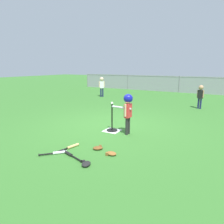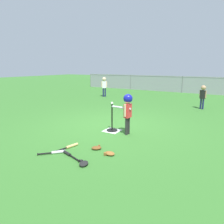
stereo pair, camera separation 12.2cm
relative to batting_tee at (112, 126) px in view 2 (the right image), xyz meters
name	(u,v)px [view 2 (the right image)]	position (x,y,z in m)	size (l,w,h in m)	color
ground_plane	(111,125)	(-0.34, 0.47, -0.13)	(60.00, 60.00, 0.00)	#336B28
home_plate	(112,131)	(0.00, 0.00, -0.12)	(0.44, 0.44, 0.01)	white
batting_tee	(112,126)	(0.00, 0.00, 0.00)	(0.32, 0.32, 0.76)	black
baseball_on_tee	(112,103)	(0.00, 0.00, 0.67)	(0.07, 0.07, 0.07)	white
batter_child	(128,106)	(0.51, -0.05, 0.66)	(0.63, 0.31, 1.10)	#262626
fielder_near_right	(104,84)	(-3.89, 5.42, 0.63)	(0.29, 0.25, 1.17)	#191E4C
fielder_deep_left	(203,94)	(1.71, 4.58, 0.53)	(0.29, 0.20, 1.02)	#191E4C
spare_bat_silver	(56,152)	(-0.20, -1.96, -0.10)	(0.43, 0.45, 0.06)	silver
spare_bat_wood	(70,147)	(-0.16, -1.57, -0.10)	(0.18, 0.62, 0.06)	#DBB266
spare_bat_black	(67,153)	(0.06, -1.87, -0.10)	(0.70, 0.26, 0.06)	black
glove_by_plate	(84,163)	(0.64, -2.04, -0.09)	(0.23, 0.26, 0.07)	black
glove_near_bats	(110,153)	(0.81, -1.42, -0.09)	(0.23, 0.17, 0.07)	brown
glove_tossed_aside	(97,148)	(0.41, -1.31, -0.09)	(0.27, 0.27, 0.07)	brown
outfield_fence	(182,84)	(-0.34, 9.87, 0.49)	(16.06, 0.06, 1.15)	slate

